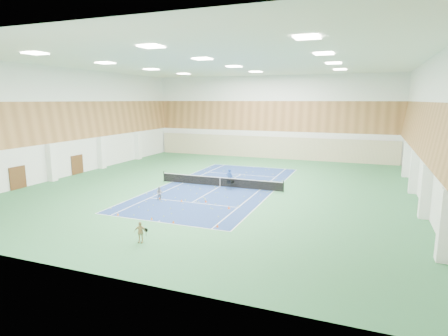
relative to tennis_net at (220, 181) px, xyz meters
The scene contains 22 objects.
ground 0.55m from the tennis_net, ahead, with size 40.00×40.00×0.00m, color #2D6B3F.
room_shell 5.45m from the tennis_net, ahead, with size 36.00×40.00×12.00m, color white, non-canonical shape.
wood_cladding 7.45m from the tennis_net, ahead, with size 36.00×40.00×8.00m, color #A26B3C, non-canonical shape.
ceiling_light_grid 11.37m from the tennis_net, ahead, with size 21.40×25.40×0.06m, color white, non-canonical shape.
court_surface 0.55m from the tennis_net, ahead, with size 10.97×23.77×0.01m, color navy.
tennis_balls_scatter 0.50m from the tennis_net, ahead, with size 10.57×22.77×0.07m, color #CFE827, non-canonical shape.
tennis_net is the anchor object (origin of this frame).
back_curtain 19.78m from the tennis_net, 90.00° to the left, with size 35.40×0.16×3.20m, color #C6B793.
door_left_a 19.63m from the tennis_net, 155.94° to the right, with size 0.08×1.80×2.20m, color #593319.
door_left_b 17.93m from the tennis_net, behind, with size 0.08×1.80×2.20m, color #593319.
coach 1.03m from the tennis_net, 38.06° to the left, with size 0.64×0.42×1.75m, color #214598.
child_court 7.23m from the tennis_net, 114.48° to the right, with size 0.56×0.44×1.15m, color gray.
child_apron 15.62m from the tennis_net, 86.25° to the right, with size 0.77×0.32×1.31m, color tan.
ball_cart 1.63m from the tennis_net, 30.60° to the right, with size 0.54×0.54×0.94m, color black, non-canonical shape.
cone_svc_a 7.14m from the tennis_net, 115.62° to the right, with size 0.20×0.20×0.22m, color #DF600B.
cone_svc_b 6.54m from the tennis_net, 98.42° to the right, with size 0.19×0.19×0.21m, color orange.
cone_svc_c 6.00m from the tennis_net, 79.85° to the right, with size 0.20×0.20×0.22m, color #FF4F0D.
cone_svc_d 7.83m from the tennis_net, 63.05° to the right, with size 0.21×0.21×0.23m, color #F4490C.
cone_base_a 12.16m from the tennis_net, 107.33° to the right, with size 0.17×0.17×0.19m, color orange.
cone_base_b 11.60m from the tennis_net, 93.49° to the right, with size 0.18×0.18×0.20m, color orange.
cone_base_c 11.75m from the tennis_net, 84.45° to the right, with size 0.18×0.18×0.20m, color orange.
cone_base_d 12.14m from the tennis_net, 69.09° to the right, with size 0.19×0.19×0.20m, color #FF520D.
Camera 1 is at (13.53, -33.83, 8.54)m, focal length 30.00 mm.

